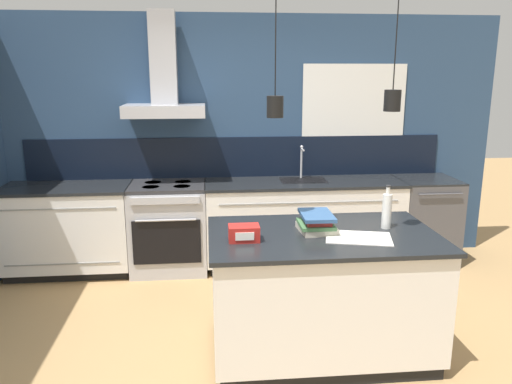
{
  "coord_description": "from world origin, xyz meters",
  "views": [
    {
      "loc": [
        -0.32,
        -3.3,
        2.01
      ],
      "look_at": [
        0.06,
        0.68,
        1.05
      ],
      "focal_mm": 35.0,
      "sensor_mm": 36.0,
      "label": 1
    }
  ],
  "objects": [
    {
      "name": "ground_plane",
      "position": [
        0.0,
        0.0,
        0.0
      ],
      "size": [
        16.0,
        16.0,
        0.0
      ],
      "primitive_type": "plane",
      "color": "tan",
      "rests_on": "ground"
    },
    {
      "name": "wall_back",
      "position": [
        -0.04,
        2.0,
        1.36
      ],
      "size": [
        5.6,
        2.19,
        2.6
      ],
      "color": "navy",
      "rests_on": "ground_plane"
    },
    {
      "name": "counter_run_left",
      "position": [
        -1.74,
        1.69,
        0.46
      ],
      "size": [
        1.25,
        0.64,
        0.91
      ],
      "color": "black",
      "rests_on": "ground_plane"
    },
    {
      "name": "counter_run_sink",
      "position": [
        0.67,
        1.69,
        0.46
      ],
      "size": [
        2.06,
        0.64,
        1.26
      ],
      "color": "black",
      "rests_on": "ground_plane"
    },
    {
      "name": "oven_range",
      "position": [
        -0.74,
        1.69,
        0.46
      ],
      "size": [
        0.77,
        0.66,
        0.91
      ],
      "color": "#B5B5BA",
      "rests_on": "ground_plane"
    },
    {
      "name": "dishwasher",
      "position": [
        1.99,
        1.69,
        0.46
      ],
      "size": [
        0.61,
        0.65,
        0.91
      ],
      "color": "#4C4C51",
      "rests_on": "ground_plane"
    },
    {
      "name": "kitchen_island",
      "position": [
        0.47,
        -0.02,
        0.46
      ],
      "size": [
        1.61,
        0.99,
        0.91
      ],
      "color": "black",
      "rests_on": "ground_plane"
    },
    {
      "name": "bottle_on_island",
      "position": [
        0.95,
        0.05,
        1.04
      ],
      "size": [
        0.07,
        0.07,
        0.32
      ],
      "color": "silver",
      "rests_on": "kitchen_island"
    },
    {
      "name": "book_stack",
      "position": [
        0.43,
        0.02,
        0.97
      ],
      "size": [
        0.26,
        0.33,
        0.13
      ],
      "color": "beige",
      "rests_on": "kitchen_island"
    },
    {
      "name": "red_supply_box",
      "position": [
        -0.1,
        -0.13,
        0.96
      ],
      "size": [
        0.21,
        0.14,
        0.1
      ],
      "color": "red",
      "rests_on": "kitchen_island"
    },
    {
      "name": "paper_pile",
      "position": [
        0.69,
        -0.15,
        0.91
      ],
      "size": [
        0.5,
        0.39,
        0.01
      ],
      "color": "silver",
      "rests_on": "kitchen_island"
    }
  ]
}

